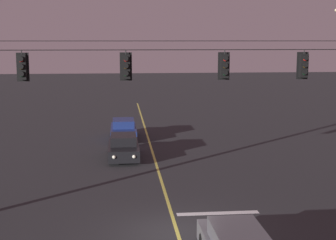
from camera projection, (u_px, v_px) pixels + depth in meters
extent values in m
plane|color=#28282B|center=(178.00, 234.00, 18.52)|extent=(180.00, 180.00, 0.00)
cube|color=#D1C64C|center=(159.00, 173.00, 27.02)|extent=(0.14, 60.00, 0.01)
cube|color=silver|center=(218.00, 213.00, 20.71)|extent=(3.40, 0.36, 0.01)
cylinder|color=black|center=(170.00, 50.00, 20.08)|extent=(15.83, 0.03, 0.03)
cylinder|color=black|center=(170.00, 41.00, 20.02)|extent=(15.83, 0.02, 0.02)
cylinder|color=black|center=(21.00, 52.00, 19.53)|extent=(0.04, 0.04, 0.18)
cube|color=black|center=(22.00, 67.00, 19.62)|extent=(0.32, 0.26, 0.96)
cube|color=black|center=(23.00, 67.00, 19.76)|extent=(0.48, 0.03, 1.12)
sphere|color=red|center=(21.00, 60.00, 19.42)|extent=(0.17, 0.17, 0.17)
cylinder|color=black|center=(21.00, 59.00, 19.37)|extent=(0.20, 0.10, 0.20)
sphere|color=#3D280A|center=(21.00, 67.00, 19.46)|extent=(0.17, 0.17, 0.17)
cylinder|color=black|center=(21.00, 66.00, 19.42)|extent=(0.20, 0.10, 0.20)
sphere|color=black|center=(22.00, 75.00, 19.51)|extent=(0.17, 0.17, 0.17)
cylinder|color=black|center=(21.00, 74.00, 19.46)|extent=(0.20, 0.10, 0.20)
cylinder|color=black|center=(126.00, 52.00, 19.92)|extent=(0.04, 0.04, 0.18)
cube|color=black|center=(126.00, 67.00, 20.01)|extent=(0.32, 0.26, 0.96)
cube|color=black|center=(126.00, 67.00, 20.15)|extent=(0.48, 0.03, 1.12)
sphere|color=red|center=(126.00, 60.00, 19.81)|extent=(0.17, 0.17, 0.17)
cylinder|color=black|center=(126.00, 59.00, 19.76)|extent=(0.20, 0.10, 0.20)
sphere|color=#3D280A|center=(126.00, 67.00, 19.85)|extent=(0.17, 0.17, 0.17)
cylinder|color=black|center=(126.00, 66.00, 19.81)|extent=(0.20, 0.10, 0.20)
sphere|color=black|center=(126.00, 74.00, 19.90)|extent=(0.17, 0.17, 0.17)
cylinder|color=black|center=(126.00, 73.00, 19.85)|extent=(0.20, 0.10, 0.20)
cylinder|color=black|center=(225.00, 52.00, 20.30)|extent=(0.04, 0.04, 0.18)
cube|color=black|center=(224.00, 66.00, 20.39)|extent=(0.32, 0.26, 0.96)
cube|color=black|center=(224.00, 66.00, 20.54)|extent=(0.48, 0.03, 1.12)
sphere|color=red|center=(225.00, 59.00, 20.19)|extent=(0.17, 0.17, 0.17)
cylinder|color=black|center=(226.00, 58.00, 20.15)|extent=(0.20, 0.10, 0.20)
sphere|color=#3D280A|center=(225.00, 66.00, 20.24)|extent=(0.17, 0.17, 0.17)
cylinder|color=black|center=(226.00, 65.00, 20.19)|extent=(0.20, 0.10, 0.20)
sphere|color=black|center=(225.00, 74.00, 20.28)|extent=(0.17, 0.17, 0.17)
cylinder|color=black|center=(225.00, 73.00, 20.24)|extent=(0.20, 0.10, 0.20)
cylinder|color=black|center=(304.00, 52.00, 20.62)|extent=(0.04, 0.04, 0.18)
cube|color=black|center=(304.00, 66.00, 20.71)|extent=(0.32, 0.26, 0.96)
cube|color=black|center=(302.00, 66.00, 20.86)|extent=(0.48, 0.03, 1.12)
sphere|color=red|center=(305.00, 59.00, 20.51)|extent=(0.17, 0.17, 0.17)
cylinder|color=black|center=(306.00, 58.00, 20.46)|extent=(0.20, 0.10, 0.20)
sphere|color=#3D280A|center=(305.00, 66.00, 20.56)|extent=(0.17, 0.17, 0.17)
cylinder|color=black|center=(305.00, 65.00, 20.51)|extent=(0.20, 0.10, 0.20)
sphere|color=black|center=(305.00, 73.00, 20.60)|extent=(0.17, 0.17, 0.17)
cylinder|color=black|center=(305.00, 72.00, 20.56)|extent=(0.20, 0.10, 0.20)
cube|color=#4C4C51|center=(238.00, 236.00, 15.43)|extent=(1.51, 2.15, 0.54)
cube|color=black|center=(231.00, 225.00, 16.35)|extent=(1.40, 0.21, 0.48)
cube|color=black|center=(124.00, 150.00, 30.33)|extent=(1.80, 4.30, 0.68)
cube|color=black|center=(123.00, 139.00, 30.36)|extent=(1.51, 2.15, 0.54)
cube|color=black|center=(124.00, 142.00, 29.44)|extent=(1.40, 0.21, 0.48)
cube|color=black|center=(123.00, 136.00, 31.40)|extent=(1.37, 0.18, 0.46)
cylinder|color=black|center=(138.00, 157.00, 29.13)|extent=(0.22, 0.64, 0.64)
cylinder|color=black|center=(110.00, 158.00, 28.98)|extent=(0.22, 0.64, 0.64)
cylinder|color=black|center=(136.00, 148.00, 31.75)|extent=(0.22, 0.64, 0.64)
cylinder|color=black|center=(111.00, 148.00, 31.60)|extent=(0.22, 0.64, 0.64)
sphere|color=white|center=(134.00, 157.00, 28.25)|extent=(0.20, 0.20, 0.20)
sphere|color=white|center=(114.00, 157.00, 28.14)|extent=(0.20, 0.20, 0.20)
cube|color=navy|center=(124.00, 132.00, 36.21)|extent=(1.80, 4.30, 0.68)
cube|color=navy|center=(123.00, 123.00, 36.23)|extent=(1.51, 2.15, 0.54)
cube|color=black|center=(124.00, 125.00, 35.31)|extent=(1.40, 0.21, 0.48)
cube|color=black|center=(123.00, 121.00, 37.27)|extent=(1.37, 0.18, 0.46)
cylinder|color=black|center=(135.00, 138.00, 35.00)|extent=(0.22, 0.64, 0.64)
cylinder|color=black|center=(112.00, 138.00, 34.85)|extent=(0.22, 0.64, 0.64)
cylinder|color=black|center=(134.00, 131.00, 37.62)|extent=(0.22, 0.64, 0.64)
cylinder|color=black|center=(113.00, 131.00, 37.47)|extent=(0.22, 0.64, 0.64)
sphere|color=white|center=(132.00, 137.00, 34.12)|extent=(0.20, 0.20, 0.20)
sphere|color=white|center=(116.00, 137.00, 34.01)|extent=(0.20, 0.20, 0.20)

